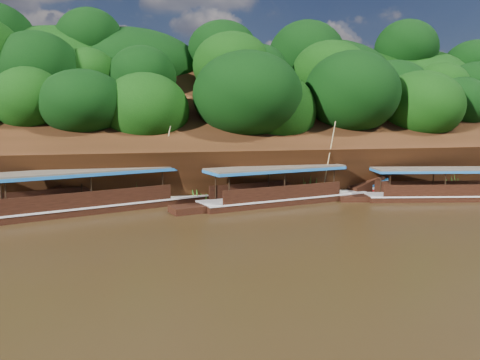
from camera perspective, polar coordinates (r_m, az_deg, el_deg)
The scene contains 6 objects.
ground at distance 26.66m, azimuth 13.61°, elevation -5.72°, with size 160.00×160.00×0.00m, color black.
riverbank at distance 47.48m, azimuth 1.12°, elevation 2.68°, with size 120.00×30.06×19.40m.
boat_0 at distance 37.95m, azimuth 25.10°, elevation -1.42°, with size 14.62×4.70×5.54m.
boat_1 at distance 33.74m, azimuth 6.74°, elevation -1.69°, with size 15.28×5.59×6.25m.
boat_2 at distance 32.15m, azimuth -15.05°, elevation -2.34°, with size 17.14×8.00×6.39m.
reeds at distance 33.95m, azimuth 0.13°, elevation -1.09°, with size 49.94×2.28×1.93m.
Camera 1 is at (-11.94, -23.03, 6.14)m, focal length 35.00 mm.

